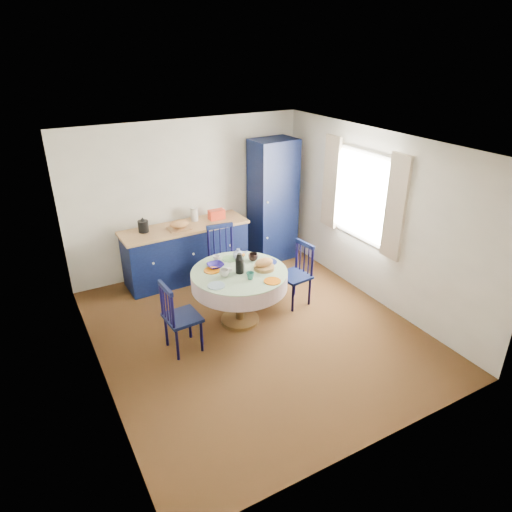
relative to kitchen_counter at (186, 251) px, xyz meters
The scene contains 17 objects.
floor 1.97m from the kitchen_counter, 83.15° to the right, with size 4.50×4.50×0.00m, color black.
ceiling 2.79m from the kitchen_counter, 83.15° to the right, with size 4.50×4.50×0.00m, color white.
wall_back 0.89m from the kitchen_counter, 56.86° to the left, with size 4.00×0.02×2.50m, color white.
wall_left 2.71m from the kitchen_counter, 132.99° to the right, with size 0.02×4.50×2.50m, color white.
wall_right 3.03m from the kitchen_counter, 40.46° to the right, with size 0.02×4.50×2.50m, color white.
window 2.90m from the kitchen_counter, 36.26° to the right, with size 0.10×1.74×1.45m.
kitchen_counter is the anchor object (origin of this frame).
pantry_cabinet 1.74m from the kitchen_counter, ahead, with size 0.77×0.57×2.12m.
dining_table 1.62m from the kitchen_counter, 84.18° to the right, with size 1.29×1.29×1.06m.
chair_left 1.97m from the kitchen_counter, 113.58° to the right, with size 0.43×0.45×0.96m.
chair_far 0.75m from the kitchen_counter, 60.54° to the right, with size 0.51×0.49×1.04m.
chair_right 1.91m from the kitchen_counter, 54.00° to the right, with size 0.45×0.47×0.95m.
mug_a 1.67m from the kitchen_counter, 92.76° to the right, with size 0.12×0.12×0.10m, color silver.
mug_b 1.91m from the kitchen_counter, 84.45° to the right, with size 0.10×0.10×0.10m, color #2B7463.
mug_c 1.52m from the kitchen_counter, 71.09° to the right, with size 0.13×0.13×0.11m, color black.
mug_d 1.25m from the kitchen_counter, 89.53° to the right, with size 0.10×0.10×0.10m, color silver.
cobalt_bowl 1.38m from the kitchen_counter, 93.07° to the right, with size 0.22×0.22×0.05m, color navy.
Camera 1 is at (-2.50, -4.53, 3.57)m, focal length 32.00 mm.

